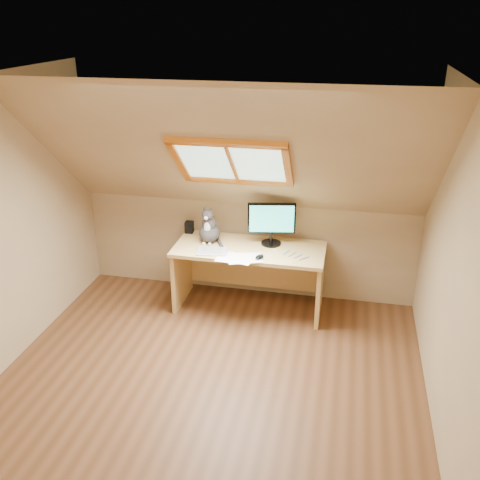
# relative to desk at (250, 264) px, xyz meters

# --- Properties ---
(ground) EXTENTS (3.50, 3.50, 0.00)m
(ground) POSITION_rel_desk_xyz_m (-0.09, -1.45, -0.46)
(ground) COLOR brown
(ground) RESTS_ON ground
(room_shell) EXTENTS (3.52, 3.52, 2.41)m
(room_shell) POSITION_rel_desk_xyz_m (-0.09, -1.54, 0.97)
(room_shell) COLOR tan
(room_shell) RESTS_ON ground
(desk) EXTENTS (1.48, 0.65, 0.68)m
(desk) POSITION_rel_desk_xyz_m (0.00, 0.00, 0.00)
(desk) COLOR tan
(desk) RESTS_ON ground
(monitor) EXTENTS (0.47, 0.20, 0.43)m
(monitor) POSITION_rel_desk_xyz_m (0.20, 0.05, 0.46)
(monitor) COLOR black
(monitor) RESTS_ON desk
(cat) EXTENTS (0.22, 0.26, 0.39)m
(cat) POSITION_rel_desk_xyz_m (-0.42, -0.00, 0.35)
(cat) COLOR #3B3634
(cat) RESTS_ON desk
(desk_speaker) EXTENTS (0.09, 0.09, 0.12)m
(desk_speaker) POSITION_rel_desk_xyz_m (-0.69, 0.18, 0.27)
(desk_speaker) COLOR black
(desk_speaker) RESTS_ON desk
(graphics_tablet) EXTENTS (0.32, 0.25, 0.01)m
(graphics_tablet) POSITION_rel_desk_xyz_m (-0.33, -0.25, 0.22)
(graphics_tablet) COLOR #B2B2B7
(graphics_tablet) RESTS_ON desk
(mouse) EXTENTS (0.10, 0.13, 0.03)m
(mouse) POSITION_rel_desk_xyz_m (0.14, -0.30, 0.23)
(mouse) COLOR black
(mouse) RESTS_ON desk
(papers) EXTENTS (0.35, 0.30, 0.01)m
(papers) POSITION_rel_desk_xyz_m (-0.06, -0.33, 0.22)
(papers) COLOR white
(papers) RESTS_ON desk
(cables) EXTENTS (0.51, 0.26, 0.01)m
(cables) POSITION_rel_desk_xyz_m (0.37, -0.18, 0.22)
(cables) COLOR silver
(cables) RESTS_ON desk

